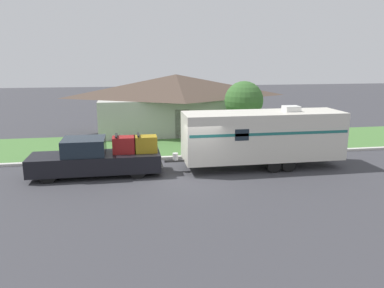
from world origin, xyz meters
TOP-DOWN VIEW (x-y plane):
  - ground_plane at (0.00, 0.00)m, footprint 120.00×120.00m
  - curb_strip at (0.00, 3.75)m, footprint 80.00×0.30m
  - lawn_strip at (0.00, 7.40)m, footprint 80.00×7.00m
  - house_across_street at (0.62, 12.21)m, footprint 12.61×6.90m
  - pickup_truck at (-4.68, 1.28)m, footprint 6.36×1.97m
  - travel_trailer at (3.76, 1.28)m, footprint 9.30×2.35m
  - mailbox at (5.93, 4.57)m, footprint 0.48×0.20m
  - tree_in_yard at (4.72, 7.74)m, footprint 2.65×2.65m

SIDE VIEW (x-z plane):
  - ground_plane at x=0.00m, z-range 0.00..0.00m
  - lawn_strip at x=0.00m, z-range 0.00..0.03m
  - curb_strip at x=0.00m, z-range 0.00..0.14m
  - pickup_truck at x=-4.68m, z-range -0.12..1.89m
  - mailbox at x=5.93m, z-range 0.37..1.74m
  - travel_trailer at x=3.76m, z-range 0.10..3.32m
  - house_across_street at x=0.62m, z-range 0.08..4.49m
  - tree_in_yard at x=4.72m, z-range 0.73..4.85m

